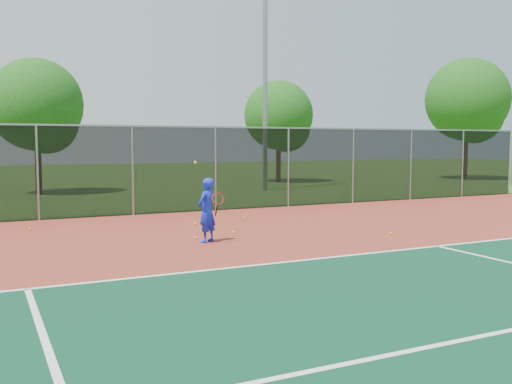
% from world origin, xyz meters
% --- Properties ---
extents(ground, '(120.00, 120.00, 0.00)m').
position_xyz_m(ground, '(0.00, 0.00, 0.00)').
color(ground, '#2F5719').
rests_on(ground, ground).
extents(court_apron, '(30.00, 20.00, 0.02)m').
position_xyz_m(court_apron, '(0.00, 2.00, 0.01)').
color(court_apron, '#953626').
rests_on(court_apron, ground).
extents(fence_back, '(30.00, 0.06, 3.03)m').
position_xyz_m(fence_back, '(0.00, 12.00, 1.56)').
color(fence_back, black).
rests_on(fence_back, court_apron).
extents(tennis_player, '(0.69, 0.74, 2.00)m').
position_xyz_m(tennis_player, '(-2.67, 5.94, 0.82)').
color(tennis_player, '#162AD3').
rests_on(tennis_player, court_apron).
extents(practice_ball_0, '(0.07, 0.07, 0.07)m').
position_xyz_m(practice_ball_0, '(-6.42, 9.95, 0.06)').
color(practice_ball_0, yellow).
rests_on(practice_ball_0, court_apron).
extents(practice_ball_1, '(0.07, 0.07, 0.07)m').
position_xyz_m(practice_ball_1, '(2.14, 4.87, 0.06)').
color(practice_ball_1, yellow).
rests_on(practice_ball_1, court_apron).
extents(practice_ball_3, '(0.07, 0.07, 0.07)m').
position_xyz_m(practice_ball_3, '(-1.90, 8.90, 0.06)').
color(practice_ball_3, yellow).
rests_on(practice_ball_3, court_apron).
extents(practice_ball_4, '(0.07, 0.07, 0.07)m').
position_xyz_m(practice_ball_4, '(-0.06, 9.39, 0.06)').
color(practice_ball_4, yellow).
rests_on(practice_ball_4, court_apron).
extents(practice_ball_5, '(0.07, 0.07, 0.07)m').
position_xyz_m(practice_ball_5, '(-2.76, 6.52, 0.06)').
color(practice_ball_5, yellow).
rests_on(practice_ball_5, court_apron).
extents(practice_ball_6, '(0.07, 0.07, 0.07)m').
position_xyz_m(practice_ball_6, '(-1.53, 6.92, 0.06)').
color(practice_ball_6, yellow).
rests_on(practice_ball_6, court_apron).
extents(floodlight_n, '(0.90, 0.40, 13.18)m').
position_xyz_m(floodlight_n, '(5.61, 19.11, 7.37)').
color(floodlight_n, gray).
rests_on(floodlight_n, ground).
extents(tree_back_left, '(4.41, 4.41, 6.47)m').
position_xyz_m(tree_back_left, '(-4.97, 22.11, 4.06)').
color(tree_back_left, '#3D2316').
rests_on(tree_back_left, ground).
extents(tree_back_mid, '(4.30, 4.30, 6.32)m').
position_xyz_m(tree_back_mid, '(9.36, 24.38, 3.96)').
color(tree_back_mid, '#3D2316').
rests_on(tree_back_mid, ground).
extents(tree_back_right, '(5.51, 5.51, 8.10)m').
position_xyz_m(tree_back_right, '(22.00, 21.27, 5.08)').
color(tree_back_right, '#3D2316').
rests_on(tree_back_right, ground).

